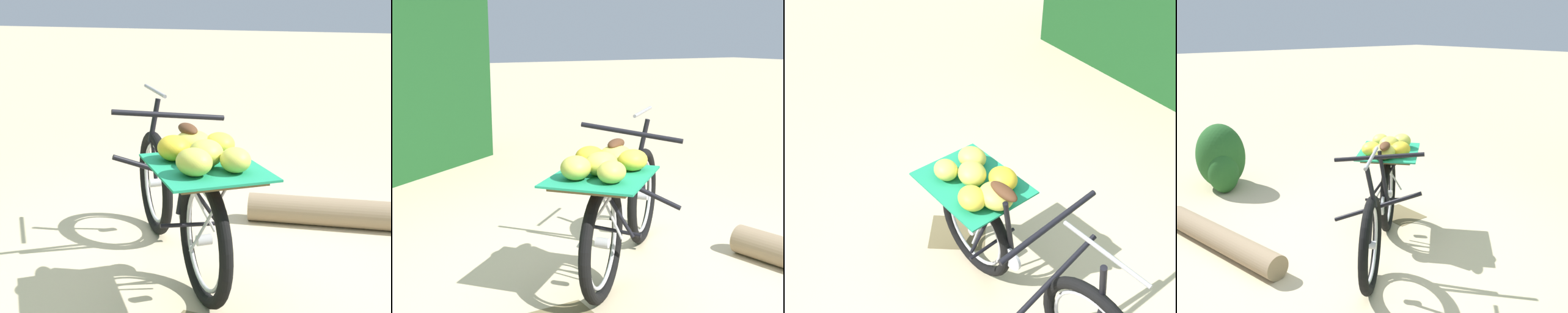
% 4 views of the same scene
% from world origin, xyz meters
% --- Properties ---
extents(ground_plane, '(60.00, 60.00, 0.00)m').
position_xyz_m(ground_plane, '(0.00, 0.00, 0.00)').
color(ground_plane, beige).
extents(bicycle, '(1.41, 1.53, 1.03)m').
position_xyz_m(bicycle, '(-0.05, -0.02, 0.51)').
color(bicycle, black).
rests_on(bicycle, ground_plane).
extents(leaf_litter_patch, '(0.44, 0.36, 0.01)m').
position_xyz_m(leaf_litter_patch, '(-0.46, 0.57, 0.00)').
color(leaf_litter_patch, olive).
rests_on(leaf_litter_patch, ground_plane).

